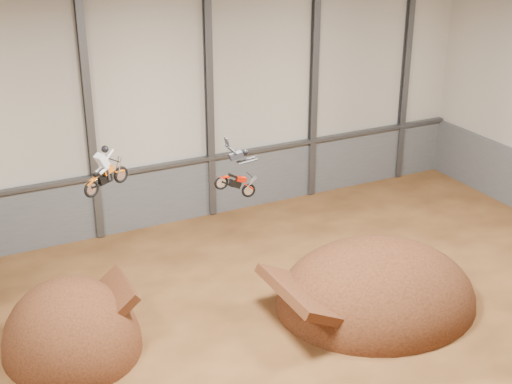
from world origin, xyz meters
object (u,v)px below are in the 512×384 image
takeoff_ramp (73,346)px  landing_ramp (376,302)px  fmx_rider_a (106,166)px  fmx_rider_b (232,169)px

takeoff_ramp → landing_ramp: size_ratio=0.69×
fmx_rider_a → takeoff_ramp: bearing=-171.4°
takeoff_ramp → fmx_rider_a: fmx_rider_a is taller
landing_ramp → fmx_rider_a: (-10.91, 4.32, 7.09)m
fmx_rider_b → fmx_rider_a: bearing=142.2°
takeoff_ramp → fmx_rider_b: size_ratio=2.73×
takeoff_ramp → landing_ramp: (13.34, -2.74, 0.00)m
takeoff_ramp → fmx_rider_a: 7.66m
takeoff_ramp → fmx_rider_a: bearing=33.0°
fmx_rider_a → fmx_rider_b: size_ratio=0.95×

